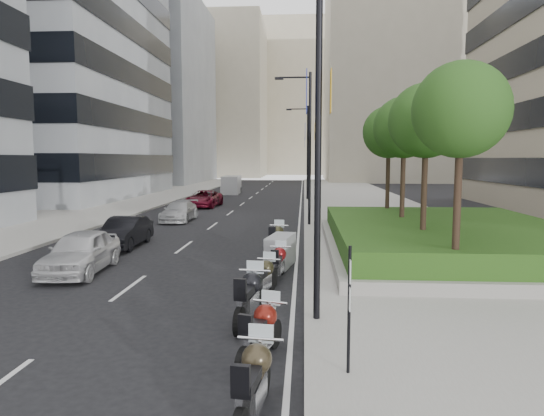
# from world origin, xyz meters

# --- Properties ---
(ground) EXTENTS (160.00, 160.00, 0.00)m
(ground) POSITION_xyz_m (0.00, 0.00, 0.00)
(ground) COLOR black
(ground) RESTS_ON ground
(sidewalk_right) EXTENTS (10.00, 100.00, 0.15)m
(sidewalk_right) POSITION_xyz_m (9.00, 30.00, 0.07)
(sidewalk_right) COLOR #9E9B93
(sidewalk_right) RESTS_ON ground
(sidewalk_left) EXTENTS (8.00, 100.00, 0.15)m
(sidewalk_left) POSITION_xyz_m (-12.00, 30.00, 0.07)
(sidewalk_left) COLOR #9E9B93
(sidewalk_left) RESTS_ON ground
(lane_edge) EXTENTS (0.12, 100.00, 0.01)m
(lane_edge) POSITION_xyz_m (3.70, 30.00, 0.01)
(lane_edge) COLOR silver
(lane_edge) RESTS_ON ground
(lane_centre) EXTENTS (0.12, 100.00, 0.01)m
(lane_centre) POSITION_xyz_m (-1.50, 30.00, 0.01)
(lane_centre) COLOR silver
(lane_centre) RESTS_ON ground
(building_grey_far) EXTENTS (22.00, 26.00, 30.00)m
(building_grey_far) POSITION_xyz_m (-24.00, 70.00, 15.00)
(building_grey_far) COLOR gray
(building_grey_far) RESTS_ON ground
(building_cream_right) EXTENTS (28.00, 24.00, 36.00)m
(building_cream_right) POSITION_xyz_m (22.00, 80.00, 18.00)
(building_cream_right) COLOR #B7AD93
(building_cream_right) RESTS_ON ground
(building_cream_left) EXTENTS (26.00, 24.00, 34.00)m
(building_cream_left) POSITION_xyz_m (-18.00, 100.00, 17.00)
(building_cream_left) COLOR #B7AD93
(building_cream_left) RESTS_ON ground
(building_cream_centre) EXTENTS (30.00, 24.00, 38.00)m
(building_cream_centre) POSITION_xyz_m (2.00, 120.00, 19.00)
(building_cream_centre) COLOR #B7AD93
(building_cream_centre) RESTS_ON ground
(planter) EXTENTS (10.00, 14.00, 0.40)m
(planter) POSITION_xyz_m (10.00, 10.00, 0.35)
(planter) COLOR gray
(planter) RESTS_ON sidewalk_right
(hedge) EXTENTS (9.40, 13.40, 0.80)m
(hedge) POSITION_xyz_m (10.00, 10.00, 0.95)
(hedge) COLOR #203E11
(hedge) RESTS_ON planter
(tree_0) EXTENTS (2.80, 2.80, 6.30)m
(tree_0) POSITION_xyz_m (8.50, 4.00, 5.42)
(tree_0) COLOR #332319
(tree_0) RESTS_ON planter
(tree_1) EXTENTS (2.80, 2.80, 6.30)m
(tree_1) POSITION_xyz_m (8.50, 8.00, 5.42)
(tree_1) COLOR #332319
(tree_1) RESTS_ON planter
(tree_2) EXTENTS (2.80, 2.80, 6.30)m
(tree_2) POSITION_xyz_m (8.50, 12.00, 5.42)
(tree_2) COLOR #332319
(tree_2) RESTS_ON planter
(tree_3) EXTENTS (2.80, 2.80, 6.30)m
(tree_3) POSITION_xyz_m (8.50, 16.00, 5.42)
(tree_3) COLOR #332319
(tree_3) RESTS_ON planter
(lamp_post_0) EXTENTS (2.34, 0.45, 9.00)m
(lamp_post_0) POSITION_xyz_m (4.14, 1.00, 5.07)
(lamp_post_0) COLOR black
(lamp_post_0) RESTS_ON ground
(lamp_post_1) EXTENTS (2.34, 0.45, 9.00)m
(lamp_post_1) POSITION_xyz_m (4.14, 18.00, 5.07)
(lamp_post_1) COLOR black
(lamp_post_1) RESTS_ON ground
(lamp_post_2) EXTENTS (2.34, 0.45, 9.00)m
(lamp_post_2) POSITION_xyz_m (4.14, 36.00, 5.07)
(lamp_post_2) COLOR black
(lamp_post_2) RESTS_ON ground
(parking_sign) EXTENTS (0.06, 0.32, 2.50)m
(parking_sign) POSITION_xyz_m (4.80, -2.00, 1.46)
(parking_sign) COLOR black
(parking_sign) RESTS_ON ground
(motorcycle_0) EXTENTS (0.76, 2.29, 1.14)m
(motorcycle_0) POSITION_xyz_m (3.21, -3.47, 0.61)
(motorcycle_0) COLOR black
(motorcycle_0) RESTS_ON ground
(motorcycle_1) EXTENTS (0.90, 2.18, 1.11)m
(motorcycle_1) POSITION_xyz_m (3.14, -1.29, 0.59)
(motorcycle_1) COLOR black
(motorcycle_1) RESTS_ON ground
(motorcycle_2) EXTENTS (0.82, 2.45, 1.22)m
(motorcycle_2) POSITION_xyz_m (2.65, 0.97, 0.65)
(motorcycle_2) COLOR black
(motorcycle_2) RESTS_ON ground
(motorcycle_3) EXTENTS (0.80, 2.12, 1.07)m
(motorcycle_3) POSITION_xyz_m (2.82, 3.18, 0.57)
(motorcycle_3) COLOR black
(motorcycle_3) RESTS_ON ground
(motorcycle_4) EXTENTS (0.72, 2.14, 1.07)m
(motorcycle_4) POSITION_xyz_m (3.14, 5.27, 0.57)
(motorcycle_4) COLOR black
(motorcycle_4) RESTS_ON ground
(motorcycle_5) EXTENTS (1.13, 2.05, 1.18)m
(motorcycle_5) POSITION_xyz_m (3.12, 7.28, 0.59)
(motorcycle_5) COLOR black
(motorcycle_5) RESTS_ON ground
(motorcycle_6) EXTENTS (0.81, 2.42, 1.21)m
(motorcycle_6) POSITION_xyz_m (2.83, 9.49, 0.64)
(motorcycle_6) COLOR black
(motorcycle_6) RESTS_ON ground
(car_a) EXTENTS (2.08, 4.54, 1.51)m
(car_a) POSITION_xyz_m (-3.92, 5.87, 0.75)
(car_a) COLOR silver
(car_a) RESTS_ON ground
(car_b) EXTENTS (1.47, 4.15, 1.37)m
(car_b) POSITION_xyz_m (-4.21, 10.86, 0.68)
(car_b) COLOR black
(car_b) RESTS_ON ground
(car_c) EXTENTS (1.81, 4.39, 1.27)m
(car_c) POSITION_xyz_m (-4.07, 20.10, 0.64)
(car_c) COLOR #B2B2B4
(car_c) RESTS_ON ground
(car_d) EXTENTS (2.56, 5.11, 1.39)m
(car_d) POSITION_xyz_m (-4.33, 29.26, 0.69)
(car_d) COLOR maroon
(car_d) RESTS_ON ground
(delivery_van) EXTENTS (2.00, 4.90, 2.03)m
(delivery_van) POSITION_xyz_m (-4.34, 44.51, 0.95)
(delivery_van) COLOR #B0B0B2
(delivery_van) RESTS_ON ground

